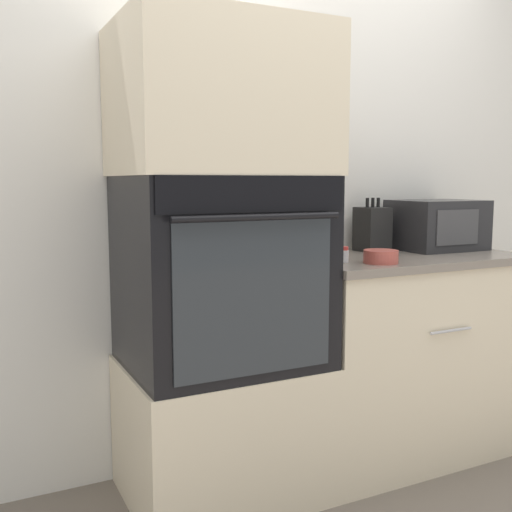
{
  "coord_description": "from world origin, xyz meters",
  "views": [
    {
      "loc": [
        -1.28,
        -1.82,
        1.26
      ],
      "look_at": [
        -0.27,
        0.21,
        0.97
      ],
      "focal_mm": 42.0,
      "sensor_mm": 36.0,
      "label": 1
    }
  ],
  "objects_px": {
    "wall_oven": "(222,271)",
    "microwave": "(437,225)",
    "bowl": "(381,257)",
    "condiment_jar_near": "(325,246)",
    "condiment_jar_mid": "(343,255)",
    "condiment_jar_far": "(315,243)",
    "knife_block": "(372,229)"
  },
  "relations": [
    {
      "from": "condiment_jar_far",
      "to": "condiment_jar_mid",
      "type": "bearing_deg",
      "value": -93.92
    },
    {
      "from": "microwave",
      "to": "bowl",
      "type": "xyz_separation_m",
      "value": [
        -0.56,
        -0.28,
        -0.09
      ]
    },
    {
      "from": "bowl",
      "to": "condiment_jar_mid",
      "type": "height_order",
      "value": "condiment_jar_mid"
    },
    {
      "from": "knife_block",
      "to": "condiment_jar_near",
      "type": "xyz_separation_m",
      "value": [
        -0.36,
        -0.14,
        -0.05
      ]
    },
    {
      "from": "knife_block",
      "to": "bowl",
      "type": "xyz_separation_m",
      "value": [
        -0.23,
        -0.36,
        -0.08
      ]
    },
    {
      "from": "microwave",
      "to": "condiment_jar_far",
      "type": "height_order",
      "value": "microwave"
    },
    {
      "from": "wall_oven",
      "to": "bowl",
      "type": "relative_size",
      "value": 5.2
    },
    {
      "from": "bowl",
      "to": "condiment_jar_far",
      "type": "distance_m",
      "value": 0.35
    },
    {
      "from": "microwave",
      "to": "knife_block",
      "type": "distance_m",
      "value": 0.34
    },
    {
      "from": "wall_oven",
      "to": "condiment_jar_far",
      "type": "relative_size",
      "value": 6.2
    },
    {
      "from": "microwave",
      "to": "condiment_jar_far",
      "type": "distance_m",
      "value": 0.66
    },
    {
      "from": "bowl",
      "to": "wall_oven",
      "type": "bearing_deg",
      "value": 163.41
    },
    {
      "from": "knife_block",
      "to": "bowl",
      "type": "relative_size",
      "value": 1.79
    },
    {
      "from": "knife_block",
      "to": "condiment_jar_far",
      "type": "xyz_separation_m",
      "value": [
        -0.33,
        -0.03,
        -0.05
      ]
    },
    {
      "from": "knife_block",
      "to": "condiment_jar_mid",
      "type": "bearing_deg",
      "value": -142.36
    },
    {
      "from": "condiment_jar_far",
      "to": "condiment_jar_near",
      "type": "bearing_deg",
      "value": -102.18
    },
    {
      "from": "bowl",
      "to": "condiment_jar_far",
      "type": "height_order",
      "value": "condiment_jar_far"
    },
    {
      "from": "microwave",
      "to": "bowl",
      "type": "bearing_deg",
      "value": -153.42
    },
    {
      "from": "microwave",
      "to": "condiment_jar_mid",
      "type": "bearing_deg",
      "value": -164.6
    },
    {
      "from": "knife_block",
      "to": "wall_oven",
      "type": "bearing_deg",
      "value": -168.3
    },
    {
      "from": "microwave",
      "to": "bowl",
      "type": "height_order",
      "value": "microwave"
    },
    {
      "from": "wall_oven",
      "to": "microwave",
      "type": "distance_m",
      "value": 1.19
    },
    {
      "from": "bowl",
      "to": "condiment_jar_near",
      "type": "xyz_separation_m",
      "value": [
        -0.13,
        0.22,
        0.03
      ]
    },
    {
      "from": "condiment_jar_far",
      "to": "knife_block",
      "type": "bearing_deg",
      "value": 4.67
    },
    {
      "from": "knife_block",
      "to": "condiment_jar_mid",
      "type": "height_order",
      "value": "knife_block"
    },
    {
      "from": "wall_oven",
      "to": "microwave",
      "type": "height_order",
      "value": "wall_oven"
    },
    {
      "from": "microwave",
      "to": "wall_oven",
      "type": "bearing_deg",
      "value": -175.51
    },
    {
      "from": "wall_oven",
      "to": "knife_block",
      "type": "distance_m",
      "value": 0.88
    },
    {
      "from": "wall_oven",
      "to": "microwave",
      "type": "bearing_deg",
      "value": 4.49
    },
    {
      "from": "bowl",
      "to": "condiment_jar_near",
      "type": "height_order",
      "value": "condiment_jar_near"
    },
    {
      "from": "condiment_jar_near",
      "to": "wall_oven",
      "type": "bearing_deg",
      "value": -175.77
    },
    {
      "from": "condiment_jar_near",
      "to": "knife_block",
      "type": "bearing_deg",
      "value": 21.39
    }
  ]
}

